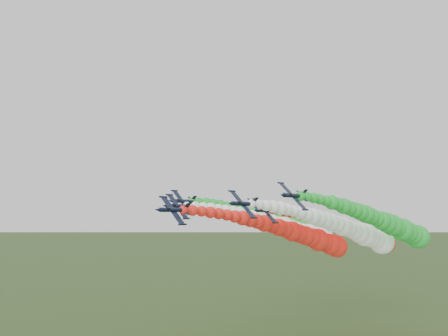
{
  "coord_description": "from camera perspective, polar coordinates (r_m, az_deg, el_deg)",
  "views": [
    {
      "loc": [
        60.78,
        -76.24,
        41.77
      ],
      "look_at": [
        -7.03,
        7.65,
        53.14
      ],
      "focal_mm": 35.0,
      "sensor_mm": 36.0,
      "label": 1
    }
  ],
  "objects": [
    {
      "name": "jet_trail",
      "position": [
        158.25,
        17.14,
        -8.09
      ],
      "size": [
        14.64,
        77.36,
        18.49
      ],
      "rotation": [
        0.0,
        0.78,
        0.0
      ],
      "color": "black",
      "rests_on": "ground"
    },
    {
      "name": "jet_outer_right",
      "position": [
        145.11,
        20.93,
        -6.98
      ],
      "size": [
        15.01,
        77.72,
        18.86
      ],
      "rotation": [
        0.0,
        0.78,
        0.0
      ],
      "color": "black",
      "rests_on": "ground"
    },
    {
      "name": "jet_lead",
      "position": [
        137.61,
        10.26,
        -8.68
      ],
      "size": [
        14.71,
        77.42,
        18.56
      ],
      "rotation": [
        0.0,
        0.78,
        0.0
      ],
      "color": "black",
      "rests_on": "ground"
    },
    {
      "name": "jet_outer_left",
      "position": [
        158.8,
        8.57,
        -7.31
      ],
      "size": [
        14.68,
        77.4,
        18.54
      ],
      "rotation": [
        0.0,
        0.78,
        0.0
      ],
      "color": "black",
      "rests_on": "ground"
    },
    {
      "name": "jet_inner_left",
      "position": [
        151.22,
        9.19,
        -8.03
      ],
      "size": [
        14.67,
        77.38,
        18.52
      ],
      "rotation": [
        0.0,
        0.78,
        0.0
      ],
      "color": "black",
      "rests_on": "ground"
    },
    {
      "name": "jet_inner_right",
      "position": [
        143.42,
        16.49,
        -7.88
      ],
      "size": [
        15.2,
        77.92,
        19.05
      ],
      "rotation": [
        0.0,
        0.78,
        0.0
      ],
      "color": "black",
      "rests_on": "ground"
    }
  ]
}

